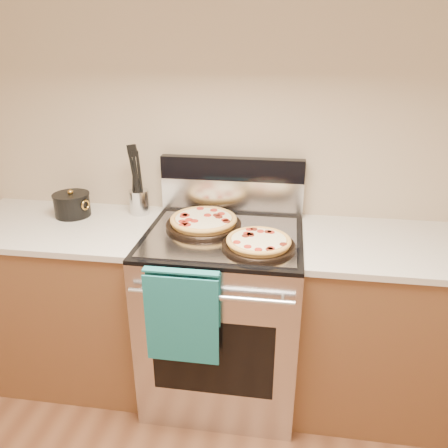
# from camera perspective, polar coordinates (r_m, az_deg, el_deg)

# --- Properties ---
(wall_back) EXTENTS (4.00, 0.00, 4.00)m
(wall_back) POSITION_cam_1_polar(r_m,az_deg,el_deg) (2.31, 1.22, 12.03)
(wall_back) COLOR #C2A98C
(wall_back) RESTS_ON ground
(range_body) EXTENTS (0.76, 0.68, 0.90)m
(range_body) POSITION_cam_1_polar(r_m,az_deg,el_deg) (2.34, -0.09, -11.92)
(range_body) COLOR #B7B7BC
(range_body) RESTS_ON ground
(oven_window) EXTENTS (0.56, 0.01, 0.40)m
(oven_window) POSITION_cam_1_polar(r_m,az_deg,el_deg) (2.07, -1.53, -17.13)
(oven_window) COLOR black
(oven_window) RESTS_ON range_body
(cooktop) EXTENTS (0.76, 0.68, 0.02)m
(cooktop) POSITION_cam_1_polar(r_m,az_deg,el_deg) (2.11, -0.10, -1.58)
(cooktop) COLOR black
(cooktop) RESTS_ON range_body
(backsplash_lower) EXTENTS (0.76, 0.06, 0.18)m
(backsplash_lower) POSITION_cam_1_polar(r_m,az_deg,el_deg) (2.36, 1.03, 3.71)
(backsplash_lower) COLOR silver
(backsplash_lower) RESTS_ON cooktop
(backsplash_upper) EXTENTS (0.76, 0.06, 0.12)m
(backsplash_upper) POSITION_cam_1_polar(r_m,az_deg,el_deg) (2.31, 1.05, 7.22)
(backsplash_upper) COLOR black
(backsplash_upper) RESTS_ON backsplash_lower
(oven_handle) EXTENTS (0.70, 0.03, 0.03)m
(oven_handle) POSITION_cam_1_polar(r_m,az_deg,el_deg) (1.83, -1.86, -9.50)
(oven_handle) COLOR silver
(oven_handle) RESTS_ON range_body
(dish_towel) EXTENTS (0.32, 0.05, 0.42)m
(dish_towel) POSITION_cam_1_polar(r_m,az_deg,el_deg) (1.91, -5.44, -11.71)
(dish_towel) COLOR #1B6589
(dish_towel) RESTS_ON oven_handle
(foil_sheet) EXTENTS (0.70, 0.55, 0.01)m
(foil_sheet) POSITION_cam_1_polar(r_m,az_deg,el_deg) (2.08, -0.22, -1.59)
(foil_sheet) COLOR gray
(foil_sheet) RESTS_ON cooktop
(cabinet_left) EXTENTS (1.00, 0.62, 0.88)m
(cabinet_left) POSITION_cam_1_polar(r_m,az_deg,el_deg) (2.62, -19.64, -9.44)
(cabinet_left) COLOR brown
(cabinet_left) RESTS_ON ground
(countertop_left) EXTENTS (1.02, 0.64, 0.03)m
(countertop_left) POSITION_cam_1_polar(r_m,az_deg,el_deg) (2.42, -21.04, -0.25)
(countertop_left) COLOR beige
(countertop_left) RESTS_ON cabinet_left
(cabinet_right) EXTENTS (1.00, 0.62, 0.88)m
(cabinet_right) POSITION_cam_1_polar(r_m,az_deg,el_deg) (2.42, 21.63, -12.65)
(cabinet_right) COLOR brown
(cabinet_right) RESTS_ON ground
(countertop_right) EXTENTS (1.02, 0.64, 0.03)m
(countertop_right) POSITION_cam_1_polar(r_m,az_deg,el_deg) (2.20, 23.32, -2.87)
(countertop_right) COLOR beige
(countertop_right) RESTS_ON cabinet_right
(pepperoni_pizza_back) EXTENTS (0.40, 0.40, 0.05)m
(pepperoni_pizza_back) POSITION_cam_1_polar(r_m,az_deg,el_deg) (2.17, -2.68, 0.33)
(pepperoni_pizza_back) COLOR #C3853B
(pepperoni_pizza_back) RESTS_ON foil_sheet
(pepperoni_pizza_front) EXTENTS (0.42, 0.42, 0.04)m
(pepperoni_pizza_front) POSITION_cam_1_polar(r_m,az_deg,el_deg) (1.96, 4.54, -2.43)
(pepperoni_pizza_front) COLOR #C3853B
(pepperoni_pizza_front) RESTS_ON foil_sheet
(utensil_crock) EXTENTS (0.13, 0.13, 0.13)m
(utensil_crock) POSITION_cam_1_polar(r_m,az_deg,el_deg) (2.41, -10.99, 2.86)
(utensil_crock) COLOR silver
(utensil_crock) RESTS_ON countertop_left
(saucepan) EXTENTS (0.24, 0.24, 0.11)m
(saucepan) POSITION_cam_1_polar(r_m,az_deg,el_deg) (2.47, -19.21, 2.28)
(saucepan) COLOR black
(saucepan) RESTS_ON countertop_left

